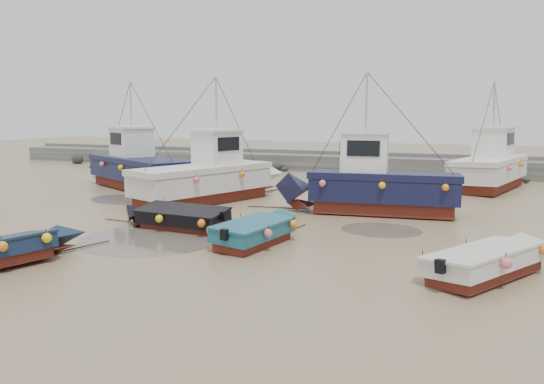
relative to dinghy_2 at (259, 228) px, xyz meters
The scene contains 14 objects.
ground 2.39m from the dinghy_2, 163.53° to the left, with size 120.00×120.00×0.00m, color #8C7852.
seawall 22.75m from the dinghy_2, 95.50° to the left, with size 60.00×4.92×1.50m.
puddle_a 4.00m from the dinghy_2, 168.75° to the right, with size 5.12×5.12×0.01m, color #5D534B.
puddle_b 5.15m from the dinghy_2, 44.95° to the left, with size 3.12×3.12×0.01m, color #5D534B.
puddle_c 11.58m from the dinghy_2, 148.01° to the left, with size 4.41×4.41×0.01m, color #5D534B.
puddle_d 11.89m from the dinghy_2, 84.96° to the left, with size 5.21×5.21×0.01m, color #5D534B.
dinghy_2 is the anchor object (origin of this frame).
dinghy_3 7.58m from the dinghy_2, ahead, with size 3.92×5.79×1.43m.
dinghy_4 4.09m from the dinghy_2, 165.22° to the left, with size 5.97×2.18×1.43m.
cabin_boat_0 15.57m from the dinghy_2, 140.72° to the left, with size 10.73×6.99×6.22m.
cabin_boat_1 9.20m from the dinghy_2, 127.52° to the left, with size 5.62×10.29×6.22m.
cabin_boat_2 7.34m from the dinghy_2, 69.71° to the left, with size 9.67×3.25×6.22m.
cabin_boat_3 18.92m from the dinghy_2, 65.48° to the left, with size 4.92×9.73×6.22m.
person 9.13m from the dinghy_2, 118.92° to the left, with size 0.62×0.41×1.70m, color #1C2239.
Camera 1 is at (9.10, -17.24, 4.55)m, focal length 35.00 mm.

